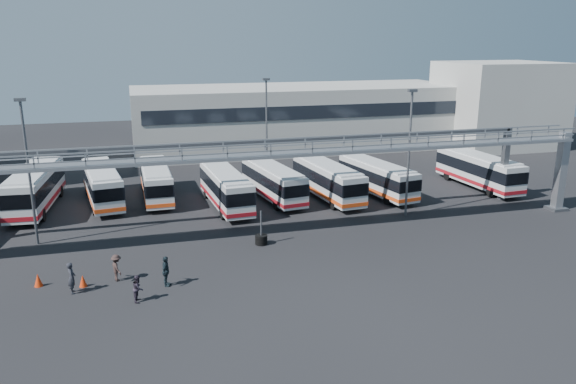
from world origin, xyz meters
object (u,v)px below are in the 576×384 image
object	(u,v)px
pedestrian_a	(72,278)
bus_2	(102,184)
pedestrian_b	(138,288)
light_pole_mid	(409,146)
bus_4	(226,187)
tire_stack	(261,239)
light_pole_back	(267,124)
bus_5	(273,181)
pedestrian_d	(166,271)
light_pole_left	(28,165)
bus_1	(35,187)
bus_7	(377,177)
bus_6	(328,179)
bus_3	(156,180)
pedestrian_c	(117,268)
cone_right	(38,280)
cone_left	(83,281)
bus_9	(479,169)

from	to	relation	value
pedestrian_a	bus_2	bearing A→B (deg)	-9.28
pedestrian_b	light_pole_mid	bearing A→B (deg)	-53.08
bus_4	tire_stack	bearing A→B (deg)	-88.81
light_pole_back	bus_5	size ratio (longest dim) A/B	0.99
light_pole_mid	pedestrian_d	xyz separation A→B (m)	(-19.74, -8.49, -4.81)
light_pole_left	pedestrian_d	distance (m)	13.47
bus_1	bus_7	world-z (taller)	bus_1
bus_6	bus_3	bearing A→B (deg)	158.65
light_pole_back	pedestrian_c	distance (m)	26.77
bus_3	pedestrian_a	xyz separation A→B (m)	(-5.63, -18.58, -0.78)
pedestrian_d	cone_right	distance (m)	7.50
bus_5	cone_right	bearing A→B (deg)	-149.75
bus_4	cone_left	bearing A→B (deg)	-132.11
pedestrian_c	pedestrian_b	bearing A→B (deg)	-179.77
bus_4	cone_right	xyz separation A→B (m)	(-13.24, -12.87, -1.35)
light_pole_back	bus_2	bearing A→B (deg)	-163.91
light_pole_back	bus_9	world-z (taller)	light_pole_back
light_pole_mid	bus_6	world-z (taller)	light_pole_mid
light_pole_left	bus_4	xyz separation A→B (m)	(14.29, 5.35, -3.99)
light_pole_left	bus_5	xyz separation A→B (m)	(18.77, 6.59, -4.03)
bus_6	pedestrian_a	bearing A→B (deg)	-150.78
bus_3	bus_4	world-z (taller)	bus_4
light_pole_back	bus_4	world-z (taller)	light_pole_back
bus_5	bus_4	bearing A→B (deg)	-172.78
bus_9	cone_right	xyz separation A→B (m)	(-37.83, -12.78, -1.40)
bus_2	pedestrian_b	size ratio (longest dim) A/B	7.05
bus_5	light_pole_back	bearing A→B (deg)	72.28
pedestrian_b	cone_left	world-z (taller)	pedestrian_b
bus_9	pedestrian_d	bearing A→B (deg)	-157.60
bus_3	pedestrian_c	world-z (taller)	bus_3
bus_9	pedestrian_a	distance (m)	38.56
light_pole_mid	bus_9	size ratio (longest dim) A/B	0.95
bus_1	pedestrian_a	bearing A→B (deg)	-72.09
bus_7	pedestrian_a	world-z (taller)	bus_7
cone_left	pedestrian_a	bearing A→B (deg)	-124.49
bus_4	pedestrian_c	size ratio (longest dim) A/B	6.39
light_pole_mid	pedestrian_a	world-z (taller)	light_pole_mid
cone_right	bus_9	bearing A→B (deg)	18.66
bus_1	bus_6	world-z (taller)	bus_1
light_pole_left	pedestrian_b	xyz separation A→B (m)	(6.65, -11.08, -4.96)
bus_4	light_pole_left	bearing A→B (deg)	-163.37
tire_stack	cone_right	bearing A→B (deg)	-167.17
light_pole_left	bus_6	world-z (taller)	light_pole_left
light_pole_back	cone_left	distance (m)	28.19
light_pole_mid	cone_left	size ratio (longest dim) A/B	14.22
bus_5	pedestrian_a	bearing A→B (deg)	-143.49
light_pole_mid	bus_5	xyz separation A→B (m)	(-9.23, 7.59, -4.03)
bus_5	bus_7	world-z (taller)	bus_5
bus_3	cone_right	bearing A→B (deg)	-114.94
bus_4	cone_right	world-z (taller)	bus_4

